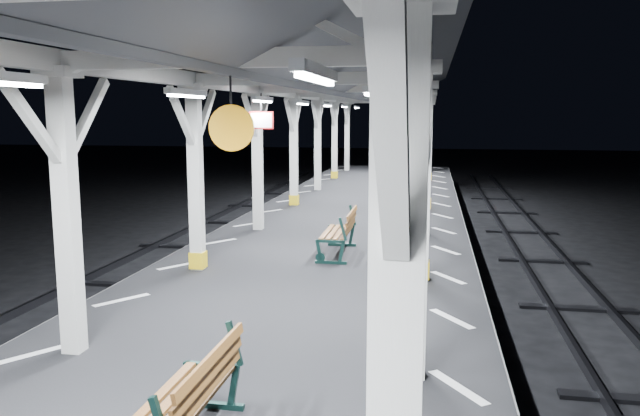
# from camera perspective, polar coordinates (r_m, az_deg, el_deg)

# --- Properties ---
(ground) EXTENTS (120.00, 120.00, 0.00)m
(ground) POSITION_cam_1_polar(r_m,az_deg,el_deg) (9.50, -3.71, -14.97)
(ground) COLOR black
(ground) RESTS_ON ground
(platform) EXTENTS (6.00, 50.00, 1.00)m
(platform) POSITION_cam_1_polar(r_m,az_deg,el_deg) (9.31, -3.75, -12.15)
(platform) COLOR black
(platform) RESTS_ON ground
(hazard_stripes_left) EXTENTS (1.00, 48.00, 0.01)m
(hazard_stripes_left) POSITION_cam_1_polar(r_m,az_deg,el_deg) (10.00, -17.67, -8.02)
(hazard_stripes_left) COLOR silver
(hazard_stripes_left) RESTS_ON platform
(hazard_stripes_right) EXTENTS (1.00, 48.00, 0.01)m
(hazard_stripes_right) POSITION_cam_1_polar(r_m,az_deg,el_deg) (8.90, 11.95, -9.88)
(hazard_stripes_right) COLOR silver
(hazard_stripes_right) RESTS_ON platform
(canopy) EXTENTS (5.40, 49.00, 4.65)m
(canopy) POSITION_cam_1_polar(r_m,az_deg,el_deg) (8.72, -4.04, 13.58)
(canopy) COLOR silver
(canopy) RESTS_ON platform
(bench_near) EXTENTS (0.64, 1.66, 0.90)m
(bench_near) POSITION_cam_1_polar(r_m,az_deg,el_deg) (5.47, -11.82, -16.74)
(bench_near) COLOR #102B28
(bench_near) RESTS_ON platform
(bench_mid) EXTENTS (0.65, 1.68, 0.91)m
(bench_mid) POSITION_cam_1_polar(r_m,az_deg,el_deg) (12.43, 2.00, -2.12)
(bench_mid) COLOR #102B28
(bench_mid) RESTS_ON platform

